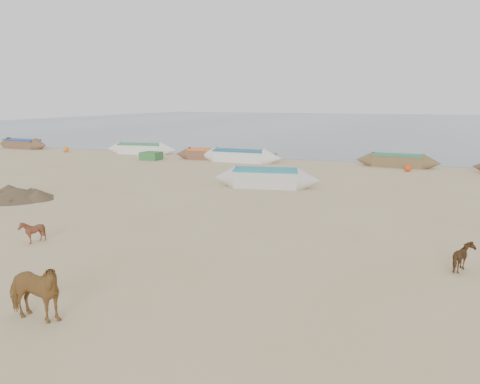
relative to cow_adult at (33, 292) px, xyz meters
name	(u,v)px	position (x,y,z in m)	size (l,w,h in m)	color
ground	(193,247)	(0.75, 5.64, -0.64)	(140.00, 140.00, 0.00)	tan
sea	(390,123)	(0.75, 87.64, -0.63)	(160.00, 160.00, 0.00)	slate
cow_adult	(33,292)	(0.00, 0.00, 0.00)	(0.69, 1.51, 1.27)	brown
calf_front	(32,232)	(-4.16, 4.09, -0.26)	(0.62, 0.69, 0.76)	#5D2E1D
calf_right	(464,258)	(8.44, 6.39, -0.25)	(0.76, 0.65, 0.77)	#4F3219
near_canoe	(266,178)	(-0.30, 16.01, -0.15)	(5.60, 1.34, 0.98)	beige
debris_pile	(16,193)	(-10.12, 9.05, -0.38)	(3.21, 3.21, 0.52)	brown
waterline_canoes	(327,158)	(0.94, 25.81, -0.20)	(60.43, 3.75, 0.90)	brown
beach_clutter	(398,165)	(5.71, 25.31, -0.34)	(47.21, 4.73, 0.64)	#326F37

